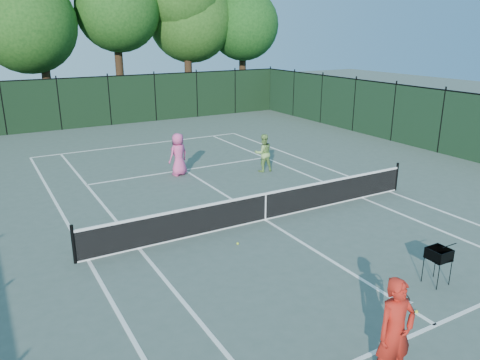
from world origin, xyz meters
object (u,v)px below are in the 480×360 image
ball_hopper (439,254)px  loose_ball_midcourt (238,243)px  loose_ball_near_cart (417,312)px  player_green (263,153)px  coach (395,333)px  player_pink (178,154)px

ball_hopper → loose_ball_midcourt: ball_hopper is taller
loose_ball_near_cart → loose_ball_midcourt: size_ratio=1.00×
player_green → loose_ball_near_cart: player_green is taller
coach → loose_ball_midcourt: size_ratio=28.61×
loose_ball_near_cart → player_pink: bearing=92.3°
player_pink → coach: bearing=66.6°
ball_hopper → loose_ball_near_cart: bearing=-148.7°
player_pink → ball_hopper: size_ratio=1.95×
player_pink → player_green: bearing=142.3°
loose_ball_midcourt → ball_hopper: bearing=-53.9°
player_green → ball_hopper: 9.95m
coach → loose_ball_near_cart: size_ratio=28.61×
coach → loose_ball_midcourt: (0.39, 5.94, -0.94)m
loose_ball_near_cart → coach: bearing=-150.3°
coach → ball_hopper: (3.41, 1.79, -0.22)m
coach → player_pink: 13.02m
coach → player_green: bearing=74.8°
player_green → player_pink: bearing=-11.9°
player_pink → ball_hopper: (1.85, -11.13, -0.12)m
player_pink → ball_hopper: player_pink is taller
ball_hopper → coach: bearing=-145.7°
player_green → loose_ball_near_cart: (-2.83, -10.48, -0.77)m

